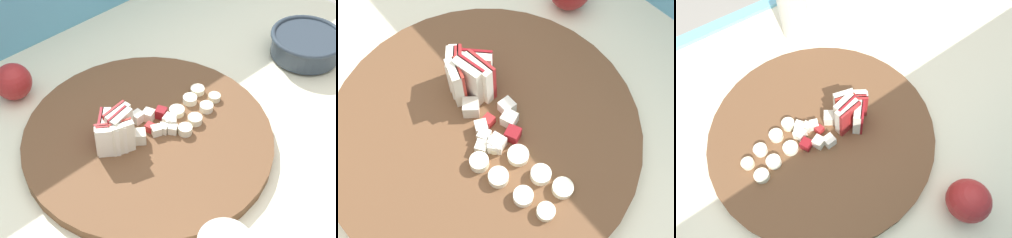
% 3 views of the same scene
% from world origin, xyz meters
% --- Properties ---
extents(ground, '(10.00, 10.00, 0.00)m').
position_xyz_m(ground, '(0.00, 0.00, 0.00)').
color(ground, gray).
extents(tiled_countertop, '(1.30, 0.82, 0.95)m').
position_xyz_m(tiled_countertop, '(0.00, -0.00, 0.47)').
color(tiled_countertop, beige).
rests_on(tiled_countertop, ground).
extents(cutting_board, '(0.43, 0.43, 0.02)m').
position_xyz_m(cutting_board, '(0.02, 0.03, 0.95)').
color(cutting_board, brown).
rests_on(cutting_board, tiled_countertop).
extents(apple_wedge_fan, '(0.08, 0.07, 0.07)m').
position_xyz_m(apple_wedge_fan, '(-0.04, 0.04, 0.99)').
color(apple_wedge_fan, '#A32323').
rests_on(apple_wedge_fan, cutting_board).
extents(apple_dice_pile, '(0.09, 0.08, 0.02)m').
position_xyz_m(apple_dice_pile, '(0.04, 0.03, 0.97)').
color(apple_dice_pile, white).
rests_on(apple_dice_pile, cutting_board).
extents(banana_slice_rows, '(0.13, 0.09, 0.01)m').
position_xyz_m(banana_slice_rows, '(0.11, 0.01, 0.96)').
color(banana_slice_rows, '#F4EAC6').
rests_on(banana_slice_rows, cutting_board).
extents(small_jar, '(0.07, 0.07, 0.13)m').
position_xyz_m(small_jar, '(-0.10, -0.25, 1.00)').
color(small_jar, beige).
rests_on(small_jar, tiled_countertop).
extents(whole_apple, '(0.07, 0.07, 0.07)m').
position_xyz_m(whole_apple, '(-0.08, 0.29, 0.97)').
color(whole_apple, '#A32323').
rests_on(whole_apple, tiled_countertop).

